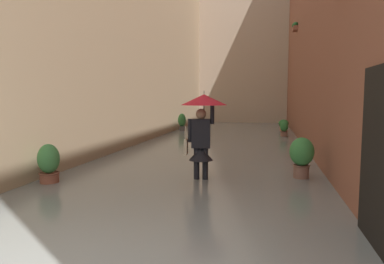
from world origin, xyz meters
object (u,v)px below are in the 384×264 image
at_px(potted_plant_near_left, 284,130).
at_px(potted_plant_far_right, 49,165).
at_px(potted_plant_far_left, 284,125).
at_px(person_wading, 202,121).
at_px(potted_plant_mid_right, 182,122).
at_px(potted_plant_mid_left, 302,157).

height_order(potted_plant_near_left, potted_plant_far_right, potted_plant_far_right).
distance_m(potted_plant_far_left, potted_plant_near_left, 2.54).
distance_m(person_wading, potted_plant_far_right, 3.21).
bearing_deg(potted_plant_far_right, person_wading, -162.60).
xyz_separation_m(person_wading, potted_plant_mid_right, (2.92, -10.17, -0.78)).
height_order(potted_plant_mid_right, potted_plant_far_right, potted_plant_mid_right).
bearing_deg(potted_plant_mid_right, person_wading, 106.03).
bearing_deg(person_wading, potted_plant_near_left, -103.28).
height_order(potted_plant_far_left, potted_plant_far_right, potted_plant_far_right).
bearing_deg(potted_plant_mid_right, potted_plant_far_left, -168.81).
xyz_separation_m(potted_plant_mid_left, potted_plant_near_left, (-0.01, -8.08, -0.16)).
height_order(potted_plant_mid_left, potted_plant_mid_right, potted_plant_mid_right).
distance_m(potted_plant_far_left, potted_plant_far_right, 13.12).
relative_size(potted_plant_far_left, potted_plant_far_right, 0.78).
distance_m(potted_plant_far_left, potted_plant_mid_left, 10.62).
bearing_deg(potted_plant_far_left, person_wading, 79.21).
distance_m(potted_plant_mid_left, potted_plant_near_left, 8.08).
height_order(person_wading, potted_plant_far_left, person_wading).
bearing_deg(potted_plant_mid_right, potted_plant_far_right, 89.88).
height_order(person_wading, potted_plant_mid_right, person_wading).
distance_m(potted_plant_mid_left, potted_plant_far_right, 5.19).
xyz_separation_m(potted_plant_far_left, potted_plant_mid_left, (0.10, 10.62, 0.18)).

